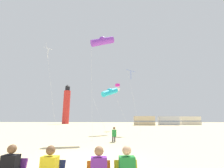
# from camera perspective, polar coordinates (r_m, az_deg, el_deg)

# --- Properties ---
(ground) EXTENTS (200.00, 200.00, 0.00)m
(ground) POSITION_cam_1_polar(r_m,az_deg,el_deg) (7.31, -7.45, -26.44)
(ground) COLOR beige
(kite_flyer_standing) EXTENTS (0.38, 0.54, 1.16)m
(kite_flyer_standing) POSITION_cam_1_polar(r_m,az_deg,el_deg) (12.97, 0.77, -17.84)
(kite_flyer_standing) COLOR #238438
(kite_flyer_standing) RESTS_ON ground
(kite_tube_violet) EXTENTS (2.57, 2.08, 10.35)m
(kite_tube_violet) POSITION_cam_1_polar(r_m,az_deg,el_deg) (16.69, -3.53, 15.43)
(kite_tube_violet) COLOR silver
(kite_tube_violet) RESTS_ON ground
(kite_box_magenta) EXTENTS (2.98, 2.34, 7.89)m
(kite_box_magenta) POSITION_cam_1_polar(r_m,az_deg,el_deg) (27.29, 2.05, -1.15)
(kite_box_magenta) COLOR silver
(kite_box_magenta) RESTS_ON ground
(kite_diamond_blue) EXTENTS (1.59, 1.59, 8.36)m
(kite_diamond_blue) POSITION_cam_1_polar(r_m,az_deg,el_deg) (21.00, 6.97, 4.09)
(kite_diamond_blue) COLOR silver
(kite_diamond_blue) RESTS_ON ground
(kite_tube_cyan) EXTENTS (3.61, 3.62, 5.91)m
(kite_tube_cyan) POSITION_cam_1_polar(r_m,az_deg,el_deg) (20.07, -0.84, -2.94)
(kite_tube_cyan) COLOR silver
(kite_tube_cyan) RESTS_ON ground
(kite_diamond_white) EXTENTS (2.27, 2.27, 10.55)m
(kite_diamond_white) POSITION_cam_1_polar(r_m,az_deg,el_deg) (21.07, -22.26, 10.86)
(kite_diamond_white) COLOR silver
(kite_diamond_white) RESTS_ON ground
(lighthouse_distant) EXTENTS (2.80, 2.80, 16.80)m
(lighthouse_distant) POSITION_cam_1_polar(r_m,az_deg,el_deg) (69.74, -16.37, -7.42)
(lighthouse_distant) COLOR red
(lighthouse_distant) RESTS_ON ground
(rv_van_tan) EXTENTS (6.44, 2.35, 2.80)m
(rv_van_tan) POSITION_cam_1_polar(r_m,az_deg,el_deg) (51.03, 11.74, -13.08)
(rv_van_tan) COLOR #C6B28C
(rv_van_tan) RESTS_ON ground
(rv_van_silver) EXTENTS (6.48, 2.47, 2.80)m
(rv_van_silver) POSITION_cam_1_polar(r_m,az_deg,el_deg) (54.71, 20.01, -12.56)
(rv_van_silver) COLOR #B7BABF
(rv_van_silver) RESTS_ON ground
(rv_van_cream) EXTENTS (6.45, 2.38, 2.80)m
(rv_van_cream) POSITION_cam_1_polar(r_m,az_deg,el_deg) (60.34, 26.73, -11.94)
(rv_van_cream) COLOR beige
(rv_van_cream) RESTS_ON ground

